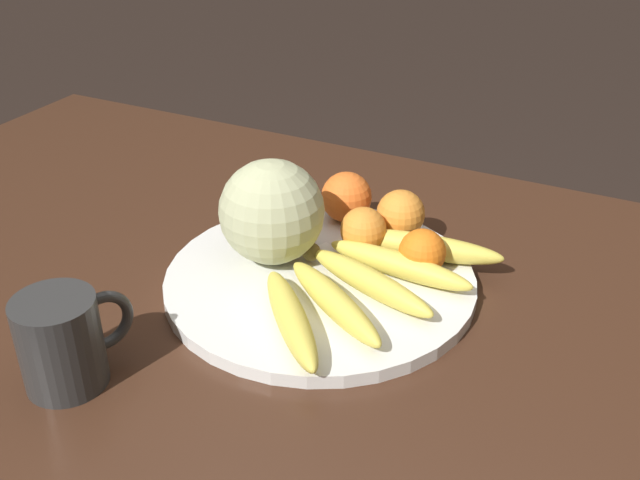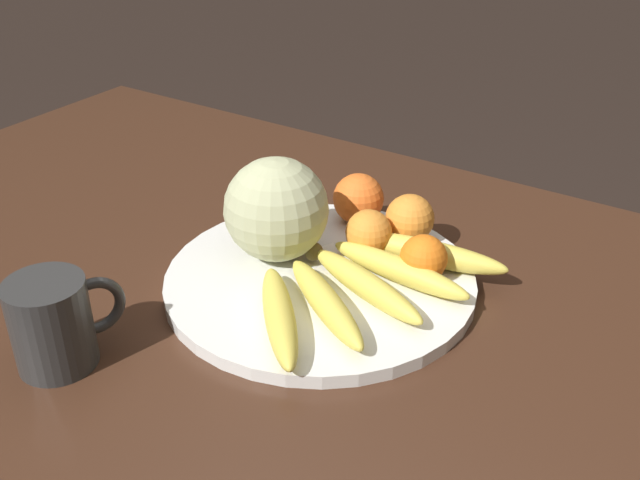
% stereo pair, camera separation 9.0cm
% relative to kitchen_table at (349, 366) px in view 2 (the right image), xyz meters
% --- Properties ---
extents(kitchen_table, '(1.68, 0.86, 0.77)m').
position_rel_kitchen_table_xyz_m(kitchen_table, '(0.00, 0.00, 0.00)').
color(kitchen_table, '#3D2316').
rests_on(kitchen_table, ground_plane).
extents(fruit_bowl, '(0.39, 0.39, 0.02)m').
position_rel_kitchen_table_xyz_m(fruit_bowl, '(0.05, -0.01, 0.11)').
color(fruit_bowl, white).
rests_on(fruit_bowl, kitchen_table).
extents(melon, '(0.13, 0.13, 0.13)m').
position_rel_kitchen_table_xyz_m(melon, '(0.12, -0.02, 0.18)').
color(melon, '#B2B789').
rests_on(melon, fruit_bowl).
extents(banana_bunch, '(0.26, 0.32, 0.03)m').
position_rel_kitchen_table_xyz_m(banana_bunch, '(-0.01, -0.00, 0.13)').
color(banana_bunch, brown).
rests_on(banana_bunch, fruit_bowl).
extents(orange_front_left, '(0.07, 0.07, 0.07)m').
position_rel_kitchen_table_xyz_m(orange_front_left, '(-0.00, -0.15, 0.15)').
color(orange_front_left, orange).
rests_on(orange_front_left, fruit_bowl).
extents(orange_front_right, '(0.07, 0.07, 0.07)m').
position_rel_kitchen_table_xyz_m(orange_front_right, '(0.08, -0.16, 0.15)').
color(orange_front_right, orange).
rests_on(orange_front_right, fruit_bowl).
extents(orange_mid_center, '(0.06, 0.06, 0.06)m').
position_rel_kitchen_table_xyz_m(orange_mid_center, '(-0.06, -0.07, 0.14)').
color(orange_mid_center, orange).
rests_on(orange_mid_center, fruit_bowl).
extents(orange_back_left, '(0.06, 0.06, 0.06)m').
position_rel_kitchen_table_xyz_m(orange_back_left, '(0.03, -0.09, 0.14)').
color(orange_back_left, orange).
rests_on(orange_back_left, fruit_bowl).
extents(produce_tag, '(0.08, 0.05, 0.00)m').
position_rel_kitchen_table_xyz_m(produce_tag, '(0.05, -0.06, 0.11)').
color(produce_tag, white).
rests_on(produce_tag, fruit_bowl).
extents(ceramic_mug, '(0.08, 0.12, 0.10)m').
position_rel_kitchen_table_xyz_m(ceramic_mug, '(0.20, 0.26, 0.15)').
color(ceramic_mug, '#2D2D2D').
rests_on(ceramic_mug, kitchen_table).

